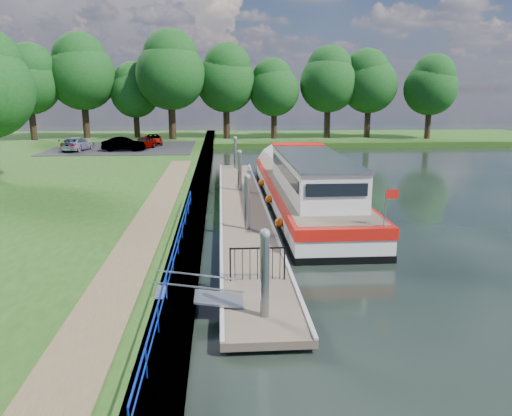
{
  "coord_description": "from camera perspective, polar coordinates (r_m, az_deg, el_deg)",
  "views": [
    {
      "loc": [
        -1.15,
        -13.36,
        6.6
      ],
      "look_at": [
        0.39,
        8.37,
        1.4
      ],
      "focal_mm": 35.0,
      "sensor_mm": 36.0,
      "label": 1
    }
  ],
  "objects": [
    {
      "name": "mooring_piles",
      "position": [
        26.92,
        -1.51,
        2.02
      ],
      "size": [
        0.3,
        27.3,
        3.55
      ],
      "color": "gray",
      "rests_on": "ground"
    },
    {
      "name": "carpark",
      "position": [
        52.62,
        -14.9,
        6.66
      ],
      "size": [
        14.0,
        12.0,
        0.06
      ],
      "primitive_type": "cube",
      "color": "black",
      "rests_on": "riverbank"
    },
    {
      "name": "gangway",
      "position": [
        15.11,
        -6.47,
        -9.96
      ],
      "size": [
        2.58,
        1.0,
        0.92
      ],
      "color": "#A5A8AD",
      "rests_on": "ground"
    },
    {
      "name": "car_b",
      "position": [
        49.64,
        -14.9,
        7.07
      ],
      "size": [
        3.98,
        1.43,
        1.31
      ],
      "primitive_type": "imported",
      "rotation": [
        0.0,
        0.0,
        1.56
      ],
      "color": "#999999",
      "rests_on": "carpark"
    },
    {
      "name": "car_d",
      "position": [
        54.77,
        -11.65,
        7.68
      ],
      "size": [
        2.4,
        4.16,
        1.09
      ],
      "primitive_type": "imported",
      "rotation": [
        0.0,
        0.0,
        0.16
      ],
      "color": "#999999",
      "rests_on": "carpark"
    },
    {
      "name": "footpath",
      "position": [
        22.37,
        -12.26,
        -1.92
      ],
      "size": [
        1.6,
        40.0,
        0.05
      ],
      "primitive_type": "cube",
      "color": "brown",
      "rests_on": "riverbank"
    },
    {
      "name": "gate_panel",
      "position": [
        16.53,
        0.17,
        -5.84
      ],
      "size": [
        1.85,
        0.05,
        1.15
      ],
      "color": "black",
      "rests_on": "ground"
    },
    {
      "name": "car_a",
      "position": [
        51.11,
        -12.73,
        7.29
      ],
      "size": [
        2.5,
        3.74,
        1.18
      ],
      "primitive_type": "imported",
      "rotation": [
        0.0,
        0.0,
        -0.35
      ],
      "color": "#999999",
      "rests_on": "carpark"
    },
    {
      "name": "barge",
      "position": [
        29.25,
        5.38,
        2.5
      ],
      "size": [
        4.36,
        21.15,
        4.78
      ],
      "color": "black",
      "rests_on": "ground"
    },
    {
      "name": "ground",
      "position": [
        14.95,
        0.8,
        -12.79
      ],
      "size": [
        160.0,
        160.0,
        0.0
      ],
      "primitive_type": "plane",
      "color": "black",
      "rests_on": "ground"
    },
    {
      "name": "pontoon",
      "position": [
        27.16,
        -1.5,
        -0.25
      ],
      "size": [
        2.5,
        30.0,
        0.56
      ],
      "color": "brown",
      "rests_on": "ground"
    },
    {
      "name": "blue_fence",
      "position": [
        17.27,
        -9.19,
        -4.59
      ],
      "size": [
        0.04,
        18.04,
        0.72
      ],
      "color": "#0C2DBF",
      "rests_on": "riverbank"
    },
    {
      "name": "horizon_trees",
      "position": [
        62.06,
        -4.61,
        14.63
      ],
      "size": [
        54.38,
        10.03,
        12.87
      ],
      "color": "#332316",
      "rests_on": "ground"
    },
    {
      "name": "bank_edge",
      "position": [
        29.07,
        -6.71,
        0.99
      ],
      "size": [
        1.1,
        90.0,
        0.78
      ],
      "primitive_type": "cube",
      "color": "#473D2D",
      "rests_on": "ground"
    },
    {
      "name": "car_c",
      "position": [
        51.33,
        -19.74,
        6.92
      ],
      "size": [
        2.59,
        4.68,
        1.28
      ],
      "primitive_type": "imported",
      "rotation": [
        0.0,
        0.0,
        2.95
      ],
      "color": "#999999",
      "rests_on": "carpark"
    },
    {
      "name": "far_bank",
      "position": [
        66.97,
        7.38,
        7.92
      ],
      "size": [
        60.0,
        18.0,
        0.6
      ],
      "primitive_type": "cube",
      "color": "#204413",
      "rests_on": "ground"
    }
  ]
}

